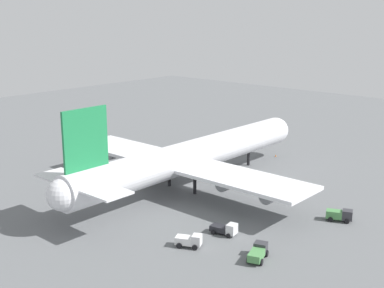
% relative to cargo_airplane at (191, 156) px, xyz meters
% --- Properties ---
extents(ground_plane, '(283.19, 283.19, 0.00)m').
position_rel_cargo_airplane_xyz_m(ground_plane, '(0.28, 0.00, -6.65)').
color(ground_plane, slate).
extents(cargo_airplane, '(70.80, 59.10, 20.68)m').
position_rel_cargo_airplane_xyz_m(cargo_airplane, '(0.00, 0.00, 0.00)').
color(cargo_airplane, silver).
rests_on(cargo_airplane, ground_plane).
extents(pushback_tractor, '(3.47, 4.86, 2.16)m').
position_rel_cargo_airplane_xyz_m(pushback_tractor, '(3.53, -32.49, -5.50)').
color(pushback_tractor, '#333338').
rests_on(pushback_tractor, ground_plane).
extents(fuel_truck, '(5.28, 3.55, 2.07)m').
position_rel_cargo_airplane_xyz_m(fuel_truck, '(-18.45, -30.00, -5.56)').
color(fuel_truck, '#333338').
rests_on(fuel_truck, ground_plane).
extents(maintenance_van, '(2.94, 4.79, 2.10)m').
position_rel_cargo_airplane_xyz_m(maintenance_van, '(-14.70, -20.78, -5.66)').
color(maintenance_van, silver).
rests_on(maintenance_van, ground_plane).
extents(baggage_tug, '(3.57, 4.49, 2.14)m').
position_rel_cargo_airplane_xyz_m(baggage_tug, '(-22.20, -19.46, -5.56)').
color(baggage_tug, silver).
rests_on(baggage_tug, ground_plane).
extents(safety_cone_nose, '(0.40, 0.40, 0.57)m').
position_rel_cargo_airplane_xyz_m(safety_cone_nose, '(32.14, -0.70, -6.37)').
color(safety_cone_nose, orange).
rests_on(safety_cone_nose, ground_plane).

